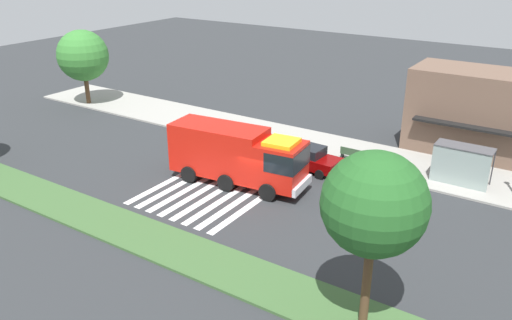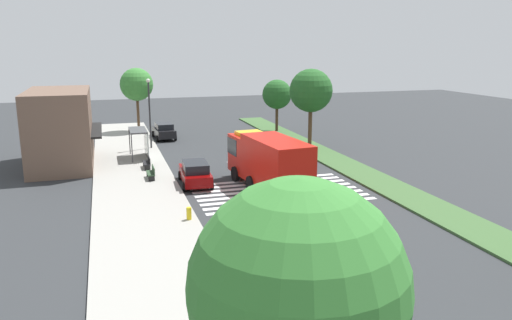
% 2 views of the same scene
% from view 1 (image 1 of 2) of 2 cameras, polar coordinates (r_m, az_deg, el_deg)
% --- Properties ---
extents(ground_plane, '(120.00, 120.00, 0.00)m').
position_cam_1_polar(ground_plane, '(31.93, 0.72, -3.81)').
color(ground_plane, '#2D3033').
extents(sidewalk, '(60.00, 5.74, 0.14)m').
position_cam_1_polar(sidewalk, '(39.18, 7.86, 1.27)').
color(sidewalk, '#9E9B93').
rests_on(sidewalk, ground_plane).
extents(median_strip, '(60.00, 3.00, 0.14)m').
position_cam_1_polar(median_strip, '(26.58, -8.36, -9.83)').
color(median_strip, '#3D6033').
rests_on(median_strip, ground_plane).
extents(crosswalk, '(6.75, 11.11, 0.01)m').
position_cam_1_polar(crosswalk, '(33.44, -3.55, -2.55)').
color(crosswalk, silver).
rests_on(crosswalk, ground_plane).
extents(fire_truck, '(9.20, 3.57, 3.70)m').
position_cam_1_polar(fire_truck, '(32.49, -1.81, 0.66)').
color(fire_truck, red).
rests_on(fire_truck, ground_plane).
extents(parked_car_west, '(4.66, 2.29, 1.67)m').
position_cam_1_polar(parked_car_west, '(35.33, 5.62, 0.33)').
color(parked_car_west, '#720505').
rests_on(parked_car_west, ground_plane).
extents(bus_stop_shelter, '(3.50, 1.40, 2.46)m').
position_cam_1_polar(bus_stop_shelter, '(34.72, 21.78, 0.15)').
color(bus_stop_shelter, '#4C4C51').
rests_on(bus_stop_shelter, sidewalk).
extents(bench_near_shelter, '(1.60, 0.50, 0.90)m').
position_cam_1_polar(bench_near_shelter, '(36.02, 15.32, -0.43)').
color(bench_near_shelter, black).
rests_on(bench_near_shelter, sidewalk).
extents(bench_west_of_shelter, '(1.60, 0.50, 0.90)m').
position_cam_1_polar(bench_west_of_shelter, '(37.04, 10.50, 0.67)').
color(bench_west_of_shelter, '#2D472D').
rests_on(bench_west_of_shelter, sidewalk).
extents(storefront_building, '(9.42, 5.51, 6.13)m').
position_cam_1_polar(storefront_building, '(40.43, 23.31, 4.77)').
color(storefront_building, brown).
rests_on(storefront_building, ground_plane).
extents(sidewalk_tree_far_west, '(4.71, 4.71, 6.91)m').
position_cam_1_polar(sidewalk_tree_far_west, '(51.47, -18.55, 10.85)').
color(sidewalk_tree_far_west, '#513823').
rests_on(sidewalk_tree_far_west, sidewalk).
extents(median_tree_west, '(4.02, 4.02, 7.35)m').
position_cam_1_polar(median_tree_west, '(19.46, 12.91, -4.81)').
color(median_tree_west, '#513823').
rests_on(median_tree_west, median_strip).
extents(fire_hydrant, '(0.28, 0.28, 0.70)m').
position_cam_1_polar(fire_hydrant, '(40.44, -2.54, 2.80)').
color(fire_hydrant, gold).
rests_on(fire_hydrant, sidewalk).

